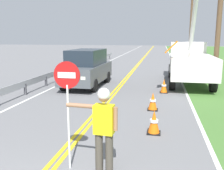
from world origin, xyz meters
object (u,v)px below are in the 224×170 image
Objects in this scene: utility_pole_near at (220,10)px; traffic_cone_tail at (164,86)px; utility_bucket_truck at (189,60)px; stop_sign_paddle at (67,92)px; oncoming_suv_nearest at (87,68)px; flagger_worker at (103,126)px; traffic_cone_mid at (153,102)px; utility_pole_mid at (191,23)px; traffic_cone_lead at (154,122)px.

utility_pole_near is 11.69× the size of traffic_cone_tail.
traffic_cone_tail is (-1.51, -3.26, -1.09)m from utility_bucket_truck.
utility_bucket_truck is at bearing 154.01° from utility_pole_near.
stop_sign_paddle reaches higher than oncoming_suv_nearest.
traffic_cone_mid is at bearing 80.11° from flagger_worker.
oncoming_suv_nearest is at bearing -167.02° from utility_pole_near.
flagger_worker is 0.27× the size of utility_bucket_truck.
utility_pole_mid is 22.00m from traffic_cone_tail.
stop_sign_paddle is 29.98m from utility_pole_mid.
utility_bucket_truck reaches higher than stop_sign_paddle.
oncoming_suv_nearest is 4.47m from traffic_cone_tail.
flagger_worker is at bearing -103.95° from utility_bucket_truck.
utility_bucket_truck reaches higher than traffic_cone_tail.
utility_pole_near is at bearing -25.99° from utility_bucket_truck.
traffic_cone_mid is (-0.12, 2.42, 0.00)m from traffic_cone_lead.
utility_bucket_truck is 9.14m from traffic_cone_lead.
traffic_cone_tail is (4.32, -0.91, -0.72)m from oncoming_suv_nearest.
flagger_worker is at bearing -99.14° from traffic_cone_tail.
traffic_cone_tail is at bearing 75.54° from stop_sign_paddle.
utility_bucket_truck is 3.76m from traffic_cone_tail.
stop_sign_paddle is 3.33× the size of traffic_cone_lead.
utility_pole_near is at bearing 68.37° from traffic_cone_lead.
utility_bucket_truck is (2.81, 11.32, 0.38)m from flagger_worker.
traffic_cone_mid is at bearing -98.88° from utility_pole_mid.
traffic_cone_lead is (-3.25, -8.20, -3.94)m from utility_pole_near.
flagger_worker reaches higher than traffic_cone_tail.
utility_bucket_truck is at bearing 21.95° from oncoming_suv_nearest.
traffic_cone_mid is at bearing -106.90° from utility_bucket_truck.
stop_sign_paddle is at bearing -75.80° from oncoming_suv_nearest.
utility_bucket_truck is 1.47× the size of oncoming_suv_nearest.
flagger_worker is at bearing -111.61° from utility_pole_near.
utility_pole_mid reaches higher than traffic_cone_mid.
utility_pole_mid is at bearing 82.14° from traffic_cone_lead.
utility_pole_mid reaches higher than utility_pole_near.
traffic_cone_lead is at bearing -101.76° from utility_bucket_truck.
traffic_cone_lead is at bearing 54.00° from stop_sign_paddle.
flagger_worker is at bearing -99.05° from utility_pole_mid.
stop_sign_paddle is 5.24m from traffic_cone_mid.
oncoming_suv_nearest is 0.54× the size of utility_pole_mid.
traffic_cone_tail is (0.45, 3.20, 0.00)m from traffic_cone_mid.
flagger_worker is 1.02m from stop_sign_paddle.
traffic_cone_lead is (0.96, 2.43, -0.71)m from flagger_worker.
flagger_worker is 4.98m from traffic_cone_mid.
traffic_cone_tail is (-2.92, -2.58, -3.94)m from utility_pole_near.
traffic_cone_mid and traffic_cone_tail have the same top height.
flagger_worker is at bearing -4.09° from stop_sign_paddle.
flagger_worker is at bearing -99.89° from traffic_cone_mid.
oncoming_suv_nearest is 6.65× the size of traffic_cone_tail.
utility_bucket_truck is 0.84× the size of utility_pole_near.
utility_pole_near reaches higher than utility_bucket_truck.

